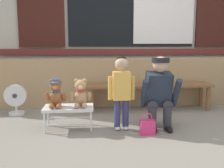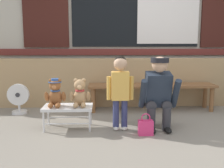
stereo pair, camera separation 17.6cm
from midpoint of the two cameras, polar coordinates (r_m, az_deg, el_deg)
The scene contains 11 objects.
ground_plane at distance 3.45m, azimuth 10.23°, elevation -10.10°, with size 60.00×60.00×0.00m, color gray.
brick_low_wall at distance 4.71m, azimuth 6.69°, elevation 0.44°, with size 6.56×0.25×0.85m, color tan.
shop_facade at distance 5.22m, azimuth 6.12°, elevation 16.53°, with size 6.70×0.26×3.62m.
wooden_bench_long at distance 4.40m, azimuth 9.81°, elevation -0.92°, with size 2.10×0.40×0.44m.
small_display_bench at distance 3.47m, azimuth -8.19°, elevation -5.34°, with size 0.64×0.36×0.30m.
teddy_bear_with_hat at distance 3.45m, azimuth -10.91°, elevation -1.99°, with size 0.28×0.27×0.36m.
teddy_bear_plain at distance 3.41m, azimuth -5.59°, elevation -2.12°, with size 0.28×0.26×0.36m.
child_standing at distance 3.31m, azimuth 3.35°, elevation -0.18°, with size 0.35×0.18×0.96m.
adult_crouching at distance 3.45m, azimuth 11.68°, elevation -1.86°, with size 0.50×0.49×0.95m.
handbag_on_ground at distance 3.27m, azimuth 8.93°, elevation -9.35°, with size 0.18×0.11×0.27m.
floor_fan at distance 4.37m, azimuth -18.70°, elevation -3.12°, with size 0.34×0.24×0.48m.
Camera 2 is at (-0.64, -3.19, 1.11)m, focal length 41.74 mm.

